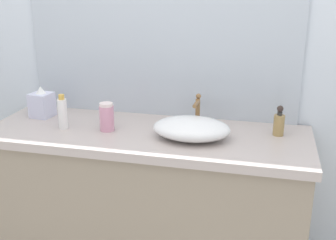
# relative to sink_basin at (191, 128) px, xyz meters

# --- Properties ---
(bathroom_wall_rear) EXTENTS (6.00, 0.06, 2.60)m
(bathroom_wall_rear) POSITION_rel_sink_basin_xyz_m (-0.14, 0.38, 0.33)
(bathroom_wall_rear) COLOR silver
(bathroom_wall_rear) RESTS_ON ground
(vanity_counter) EXTENTS (1.69, 0.60, 0.92)m
(vanity_counter) POSITION_rel_sink_basin_xyz_m (-0.25, 0.04, -0.51)
(vanity_counter) COLOR gray
(vanity_counter) RESTS_ON ground
(wall_mirror_panel) EXTENTS (1.54, 0.01, 1.01)m
(wall_mirror_panel) POSITION_rel_sink_basin_xyz_m (-0.25, 0.34, 0.45)
(wall_mirror_panel) COLOR #B2BCC6
(wall_mirror_panel) RESTS_ON vanity_counter
(sink_basin) EXTENTS (0.39, 0.28, 0.10)m
(sink_basin) POSITION_rel_sink_basin_xyz_m (0.00, 0.00, 0.00)
(sink_basin) COLOR white
(sink_basin) RESTS_ON vanity_counter
(faucet) EXTENTS (0.03, 0.13, 0.18)m
(faucet) POSITION_rel_sink_basin_xyz_m (0.00, 0.16, 0.06)
(faucet) COLOR brown
(faucet) RESTS_ON vanity_counter
(soap_dispenser) EXTENTS (0.06, 0.06, 0.16)m
(soap_dispenser) POSITION_rel_sink_basin_xyz_m (0.42, 0.15, 0.01)
(soap_dispenser) COLOR #A4844D
(soap_dispenser) RESTS_ON vanity_counter
(lotion_bottle) EXTENTS (0.08, 0.08, 0.15)m
(lotion_bottle) POSITION_rel_sink_basin_xyz_m (-0.45, 0.01, 0.02)
(lotion_bottle) COLOR pink
(lotion_bottle) RESTS_ON vanity_counter
(perfume_bottle) EXTENTS (0.05, 0.05, 0.19)m
(perfume_bottle) POSITION_rel_sink_basin_xyz_m (-0.68, -0.02, 0.03)
(perfume_bottle) COLOR white
(perfume_bottle) RESTS_ON vanity_counter
(tissue_box) EXTENTS (0.13, 0.13, 0.18)m
(tissue_box) POSITION_rel_sink_basin_xyz_m (-0.89, 0.14, 0.03)
(tissue_box) COLOR silver
(tissue_box) RESTS_ON vanity_counter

